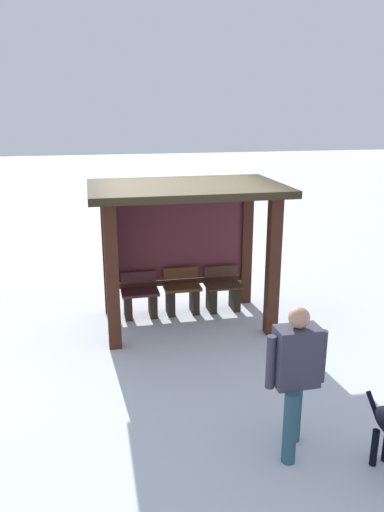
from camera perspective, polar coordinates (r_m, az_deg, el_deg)
ground_plane at (r=8.34m, az=-0.62°, el=-7.46°), size 60.00×60.00×0.00m
bus_shelter at (r=7.94m, az=-1.46°, el=4.08°), size 2.95×1.89×2.27m
bench_left_inside at (r=8.48m, az=-5.91°, el=-4.96°), size 0.62×0.42×0.74m
bench_center_inside at (r=8.56m, az=-1.12°, el=-4.48°), size 0.62×0.38×0.77m
bench_right_inside at (r=8.72m, az=3.53°, el=-4.27°), size 0.62×0.42×0.74m
person_walking at (r=5.15m, az=11.70°, el=-12.56°), size 0.63×0.46×1.59m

